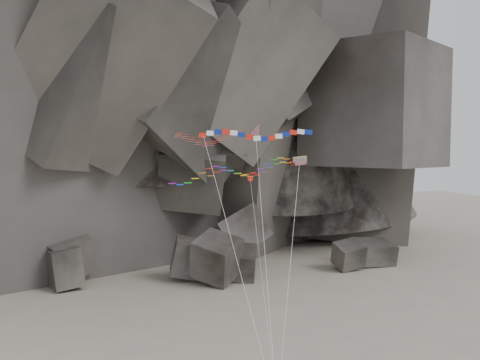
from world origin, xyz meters
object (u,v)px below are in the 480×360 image
object	(u,v)px
delta_kite	(213,137)
pennant_kite	(255,219)
parafoil_kite	(233,171)
banner_kite	(256,136)

from	to	relation	value
delta_kite	pennant_kite	world-z (taller)	delta_kite
parafoil_kite	pennant_kite	bearing A→B (deg)	-8.13
parafoil_kite	banner_kite	bearing A→B (deg)	-13.84
delta_kite	pennant_kite	distance (m)	9.02
parafoil_kite	pennant_kite	world-z (taller)	parafoil_kite
delta_kite	parafoil_kite	bearing A→B (deg)	-76.19
banner_kite	pennant_kite	xyz separation A→B (m)	(-0.01, 0.24, -8.00)
banner_kite	delta_kite	bearing A→B (deg)	153.67
pennant_kite	delta_kite	bearing A→B (deg)	131.12
delta_kite	banner_kite	distance (m)	4.63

